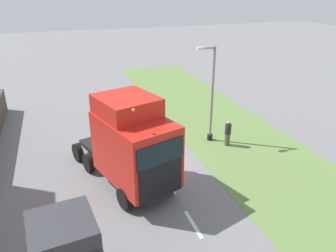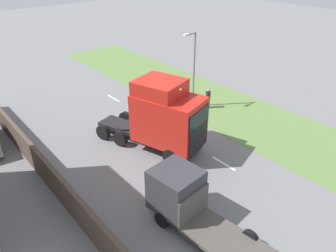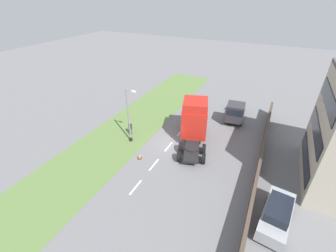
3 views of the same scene
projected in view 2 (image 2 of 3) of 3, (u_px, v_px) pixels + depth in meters
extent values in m
plane|color=slate|center=(165.00, 129.00, 23.84)|extent=(120.00, 120.00, 0.00)
cube|color=#607F42|center=(220.00, 106.00, 27.21)|extent=(7.00, 44.00, 0.01)
cube|color=white|center=(113.00, 98.00, 28.62)|extent=(0.16, 1.80, 0.00)
cube|color=white|center=(134.00, 110.00, 26.47)|extent=(0.16, 1.80, 0.00)
cube|color=white|center=(159.00, 125.00, 24.31)|extent=(0.16, 1.80, 0.00)
cube|color=white|center=(188.00, 142.00, 22.16)|extent=(0.16, 1.80, 0.00)
cube|color=white|center=(224.00, 163.00, 20.01)|extent=(0.16, 1.80, 0.00)
cube|color=#4C3D33|center=(41.00, 165.00, 18.37)|extent=(0.25, 24.00, 1.75)
cube|color=black|center=(147.00, 134.00, 21.79)|extent=(3.60, 7.65, 0.24)
cube|color=red|center=(169.00, 119.00, 20.19)|extent=(3.71, 4.74, 3.02)
cube|color=black|center=(198.00, 138.00, 19.51)|extent=(2.12, 0.71, 1.69)
cube|color=black|center=(199.00, 118.00, 18.87)|extent=(2.25, 0.75, 0.97)
cube|color=red|center=(160.00, 87.00, 19.54)|extent=(3.15, 3.31, 0.90)
sphere|color=orange|center=(181.00, 90.00, 17.88)|extent=(0.14, 0.14, 0.14)
cylinder|color=black|center=(127.00, 125.00, 22.51)|extent=(1.79, 1.79, 0.12)
cylinder|color=black|center=(190.00, 140.00, 21.48)|extent=(0.61, 1.09, 1.04)
cylinder|color=black|center=(171.00, 157.00, 19.72)|extent=(0.61, 1.09, 1.04)
cylinder|color=black|center=(142.00, 124.00, 23.37)|extent=(0.61, 1.09, 1.04)
cylinder|color=black|center=(120.00, 138.00, 21.61)|extent=(0.61, 1.09, 1.04)
cylinder|color=black|center=(126.00, 119.00, 24.09)|extent=(0.61, 1.09, 1.04)
cylinder|color=black|center=(103.00, 132.00, 22.33)|extent=(0.61, 1.09, 1.04)
cube|color=#333338|center=(176.00, 190.00, 15.35)|extent=(2.25, 2.30, 2.11)
cube|color=black|center=(160.00, 173.00, 15.79)|extent=(1.78, 0.24, 0.76)
cube|color=#4C4742|center=(227.00, 242.00, 14.09)|extent=(2.45, 4.08, 0.18)
cube|color=#4C4742|center=(194.00, 206.00, 14.84)|extent=(2.02, 0.33, 1.48)
cylinder|color=black|center=(162.00, 220.00, 15.35)|extent=(0.33, 0.82, 0.80)
cylinder|color=black|center=(188.00, 200.00, 16.54)|extent=(0.33, 0.82, 0.80)
cylinder|color=black|center=(250.00, 238.00, 14.37)|extent=(0.33, 0.82, 0.80)
cylinder|color=black|center=(1.00, 150.00, 20.73)|extent=(0.28, 0.66, 0.64)
cylinder|color=black|center=(193.00, 104.00, 27.14)|extent=(0.35, 0.35, 0.40)
cylinder|color=gray|center=(194.00, 71.00, 25.77)|extent=(0.16, 0.16, 6.10)
cylinder|color=gray|center=(191.00, 34.00, 24.09)|extent=(0.90, 0.11, 0.11)
cube|color=silver|center=(186.00, 35.00, 23.84)|extent=(0.44, 0.20, 0.16)
cylinder|color=brown|center=(208.00, 103.00, 26.74)|extent=(0.34, 0.34, 0.81)
cylinder|color=#26262D|center=(208.00, 95.00, 26.39)|extent=(0.39, 0.39, 0.64)
sphere|color=tan|center=(208.00, 90.00, 26.19)|extent=(0.22, 0.22, 0.22)
cube|color=black|center=(152.00, 105.00, 27.31)|extent=(0.36, 0.36, 0.03)
cone|color=orange|center=(152.00, 102.00, 27.17)|extent=(0.28, 0.28, 0.55)
cylinder|color=white|center=(152.00, 102.00, 27.16)|extent=(0.17, 0.17, 0.07)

